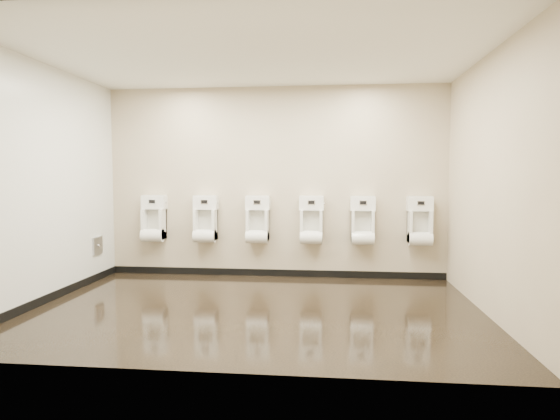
# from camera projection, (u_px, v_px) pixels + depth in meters

# --- Properties ---
(ground) EXTENTS (5.00, 3.50, 0.00)m
(ground) POSITION_uv_depth(u_px,v_px,m) (256.00, 308.00, 5.27)
(ground) COLOR black
(ground) RESTS_ON ground
(ceiling) EXTENTS (5.00, 3.50, 0.00)m
(ceiling) POSITION_uv_depth(u_px,v_px,m) (255.00, 55.00, 5.07)
(ceiling) COLOR white
(back_wall) EXTENTS (5.00, 0.02, 2.80)m
(back_wall) POSITION_uv_depth(u_px,v_px,m) (274.00, 182.00, 6.91)
(back_wall) COLOR #BAAA8B
(back_wall) RESTS_ON ground
(front_wall) EXTENTS (5.00, 0.02, 2.80)m
(front_wall) POSITION_uv_depth(u_px,v_px,m) (219.00, 187.00, 3.43)
(front_wall) COLOR #BAAA8B
(front_wall) RESTS_ON ground
(left_wall) EXTENTS (0.02, 3.50, 2.80)m
(left_wall) POSITION_uv_depth(u_px,v_px,m) (43.00, 184.00, 5.43)
(left_wall) COLOR #BAAA8B
(left_wall) RESTS_ON ground
(right_wall) EXTENTS (0.02, 3.50, 2.80)m
(right_wall) POSITION_uv_depth(u_px,v_px,m) (491.00, 184.00, 4.91)
(right_wall) COLOR #BAAA8B
(right_wall) RESTS_ON ground
(tile_overlay_left) EXTENTS (0.01, 3.50, 2.80)m
(tile_overlay_left) POSITION_uv_depth(u_px,v_px,m) (44.00, 184.00, 5.43)
(tile_overlay_left) COLOR white
(tile_overlay_left) RESTS_ON ground
(skirting_back) EXTENTS (5.00, 0.02, 0.10)m
(skirting_back) POSITION_uv_depth(u_px,v_px,m) (274.00, 273.00, 6.99)
(skirting_back) COLOR black
(skirting_back) RESTS_ON ground
(skirting_left) EXTENTS (0.02, 3.50, 0.10)m
(skirting_left) POSITION_uv_depth(u_px,v_px,m) (48.00, 298.00, 5.52)
(skirting_left) COLOR black
(skirting_left) RESTS_ON ground
(access_panel) EXTENTS (0.04, 0.25, 0.25)m
(access_panel) POSITION_uv_depth(u_px,v_px,m) (98.00, 246.00, 6.68)
(access_panel) COLOR #9E9EA3
(access_panel) RESTS_ON left_wall
(urinal_0) EXTENTS (0.37, 0.27, 0.68)m
(urinal_0) POSITION_uv_depth(u_px,v_px,m) (154.00, 222.00, 7.02)
(urinal_0) COLOR white
(urinal_0) RESTS_ON back_wall
(urinal_1) EXTENTS (0.37, 0.27, 0.68)m
(urinal_1) POSITION_uv_depth(u_px,v_px,m) (205.00, 223.00, 6.93)
(urinal_1) COLOR white
(urinal_1) RESTS_ON back_wall
(urinal_2) EXTENTS (0.37, 0.27, 0.68)m
(urinal_2) POSITION_uv_depth(u_px,v_px,m) (258.00, 223.00, 6.85)
(urinal_2) COLOR white
(urinal_2) RESTS_ON back_wall
(urinal_3) EXTENTS (0.37, 0.27, 0.68)m
(urinal_3) POSITION_uv_depth(u_px,v_px,m) (311.00, 224.00, 6.77)
(urinal_3) COLOR white
(urinal_3) RESTS_ON back_wall
(urinal_4) EXTENTS (0.37, 0.27, 0.68)m
(urinal_4) POSITION_uv_depth(u_px,v_px,m) (363.00, 224.00, 6.69)
(urinal_4) COLOR white
(urinal_4) RESTS_ON back_wall
(urinal_5) EXTENTS (0.37, 0.27, 0.68)m
(urinal_5) POSITION_uv_depth(u_px,v_px,m) (420.00, 225.00, 6.61)
(urinal_5) COLOR white
(urinal_5) RESTS_ON back_wall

